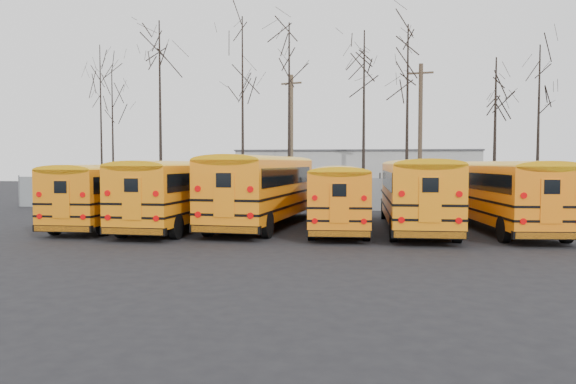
# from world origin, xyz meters

# --- Properties ---
(ground) EXTENTS (120.00, 120.00, 0.00)m
(ground) POSITION_xyz_m (0.00, 0.00, 0.00)
(ground) COLOR black
(ground) RESTS_ON ground
(fence) EXTENTS (40.00, 0.04, 2.00)m
(fence) POSITION_xyz_m (0.00, 12.00, 1.00)
(fence) COLOR gray
(fence) RESTS_ON ground
(distant_building) EXTENTS (22.00, 8.00, 4.00)m
(distant_building) POSITION_xyz_m (2.00, 32.00, 2.00)
(distant_building) COLOR #BBBAB5
(distant_building) RESTS_ON ground
(bus_a) EXTENTS (2.47, 10.37, 2.89)m
(bus_a) POSITION_xyz_m (-8.43, 1.84, 1.70)
(bus_a) COLOR black
(bus_a) RESTS_ON ground
(bus_b) EXTENTS (3.04, 11.03, 3.06)m
(bus_b) POSITION_xyz_m (-5.17, 1.51, 1.79)
(bus_b) COLOR black
(bus_b) RESTS_ON ground
(bus_c) EXTENTS (3.83, 12.00, 3.30)m
(bus_c) POSITION_xyz_m (-1.67, 2.61, 1.94)
(bus_c) COLOR black
(bus_c) RESTS_ON ground
(bus_d) EXTENTS (2.87, 10.21, 2.83)m
(bus_d) POSITION_xyz_m (1.79, 1.76, 1.65)
(bus_d) COLOR black
(bus_d) RESTS_ON ground
(bus_e) EXTENTS (2.69, 11.21, 3.13)m
(bus_e) POSITION_xyz_m (5.09, 2.05, 1.83)
(bus_e) COLOR black
(bus_e) RESTS_ON ground
(bus_f) EXTENTS (3.53, 11.05, 3.04)m
(bus_f) POSITION_xyz_m (8.74, 2.32, 1.78)
(bus_f) COLOR black
(bus_f) RESTS_ON ground
(utility_pole_left) EXTENTS (1.62, 0.71, 9.45)m
(utility_pole_left) POSITION_xyz_m (-2.61, 19.11, 4.85)
(utility_pole_left) COLOR brown
(utility_pole_left) RESTS_ON ground
(utility_pole_right) EXTENTS (1.81, 0.52, 10.25)m
(utility_pole_right) POSITION_xyz_m (6.91, 20.35, 5.26)
(utility_pole_right) COLOR #4A392A
(utility_pole_right) RESTS_ON ground
(tree_0) EXTENTS (0.26, 0.26, 11.83)m
(tree_0) POSITION_xyz_m (-17.05, 17.91, 5.91)
(tree_0) COLOR black
(tree_0) RESTS_ON ground
(tree_1) EXTENTS (0.26, 0.26, 9.30)m
(tree_1) POSITION_xyz_m (-14.34, 14.14, 4.65)
(tree_1) COLOR black
(tree_1) RESTS_ON ground
(tree_2) EXTENTS (0.26, 0.26, 12.67)m
(tree_2) POSITION_xyz_m (-11.17, 14.83, 6.33)
(tree_2) COLOR black
(tree_2) RESTS_ON ground
(tree_3) EXTENTS (0.26, 0.26, 12.54)m
(tree_3) POSITION_xyz_m (-5.18, 14.05, 6.27)
(tree_3) COLOR black
(tree_3) RESTS_ON ground
(tree_4) EXTENTS (0.26, 0.26, 11.96)m
(tree_4) POSITION_xyz_m (-2.03, 13.77, 5.98)
(tree_4) COLOR black
(tree_4) RESTS_ON ground
(tree_5) EXTENTS (0.26, 0.26, 12.21)m
(tree_5) POSITION_xyz_m (2.76, 17.67, 6.11)
(tree_5) COLOR black
(tree_5) RESTS_ON ground
(tree_6) EXTENTS (0.26, 0.26, 11.59)m
(tree_6) POSITION_xyz_m (5.49, 13.74, 5.80)
(tree_6) COLOR black
(tree_6) RESTS_ON ground
(tree_7) EXTENTS (0.26, 0.26, 9.38)m
(tree_7) POSITION_xyz_m (10.80, 13.60, 4.69)
(tree_7) COLOR black
(tree_7) RESTS_ON ground
(tree_8) EXTENTS (0.26, 0.26, 10.26)m
(tree_8) POSITION_xyz_m (13.60, 14.53, 5.13)
(tree_8) COLOR black
(tree_8) RESTS_ON ground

